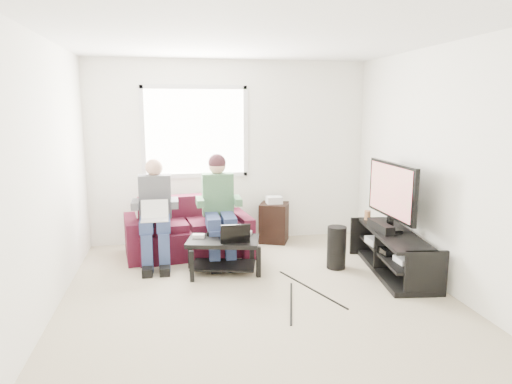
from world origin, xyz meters
The scene contains 26 objects.
floor centered at (0.00, 0.00, 0.00)m, with size 4.50×4.50×0.00m, color #C5B699.
ceiling centered at (0.00, 0.00, 2.60)m, with size 4.50×4.50×0.00m, color white.
wall_back centered at (0.00, 2.25, 1.30)m, with size 4.50×4.50×0.00m, color white.
wall_front centered at (0.00, -2.25, 1.30)m, with size 4.50×4.50×0.00m, color white.
wall_left centered at (-2.00, 0.00, 1.30)m, with size 4.50×4.50×0.00m, color white.
wall_right centered at (2.00, 0.00, 1.30)m, with size 4.50×4.50×0.00m, color white.
window centered at (-0.50, 2.23, 1.60)m, with size 1.48×0.04×1.28m.
sofa centered at (-0.66, 1.67, 0.29)m, with size 1.70×0.91×0.75m.
person_left centered at (-1.06, 1.42, 0.71)m, with size 0.40×0.70×1.30m.
person_right centered at (-0.26, 1.44, 0.77)m, with size 0.40×0.71×1.35m.
laptop_silver centered at (-1.06, 1.15, 0.67)m, with size 0.32×0.22×0.24m, color silver, non-canonical shape.
coffee_table centered at (-0.27, 0.88, 0.30)m, with size 0.92×0.68×0.41m.
laptop_black centered at (-0.15, 0.80, 0.53)m, with size 0.34×0.24×0.24m, color black, non-canonical shape.
controller_a centered at (-0.55, 1.00, 0.43)m, with size 0.14×0.09×0.04m, color silver.
controller_b centered at (-0.37, 1.06, 0.43)m, with size 0.14×0.09×0.04m, color black.
controller_c centered at (0.03, 1.03, 0.43)m, with size 0.14×0.09×0.04m, color gray.
tv_stand centered at (1.70, 0.51, 0.22)m, with size 0.65×1.55×0.50m.
tv centered at (1.70, 0.61, 0.96)m, with size 0.12×1.10×0.81m.
soundbar centered at (1.58, 0.61, 0.55)m, with size 0.12×0.50×0.10m, color black.
drink_cup centered at (1.65, 1.14, 0.56)m, with size 0.08×0.08×0.12m, color #A56F47.
console_white centered at (1.70, 0.11, 0.29)m, with size 0.30×0.22×0.06m, color silver.
console_grey centered at (1.70, 0.81, 0.30)m, with size 0.34×0.26×0.08m, color gray.
console_black centered at (1.70, 0.46, 0.30)m, with size 0.38×0.30×0.07m, color black.
subwoofer centered at (1.10, 0.78, 0.26)m, with size 0.23×0.23×0.52m, color black.
keyboard_floor centered at (1.55, 0.09, 0.01)m, with size 0.14×0.41×0.02m, color black.
end_table centered at (0.60, 2.02, 0.30)m, with size 0.38×0.38×0.67m.
Camera 1 is at (-0.84, -4.28, 1.95)m, focal length 32.00 mm.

